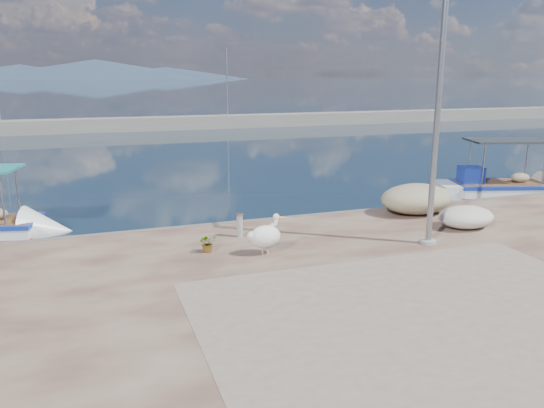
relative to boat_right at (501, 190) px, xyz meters
The scene contains 11 objects.
ground 13.56m from the boat_right, 148.64° to the right, with size 1400.00×1400.00×0.00m, color #162635.
quay_patch 14.60m from the boat_right, 136.45° to the right, with size 9.00×7.00×0.01m, color gray.
breakwater 34.92m from the boat_right, 109.37° to the left, with size 120.00×2.20×7.50m.
mountains 643.05m from the boat_right, 90.64° to the left, with size 370.00×280.00×22.00m.
boat_right is the anchor object (origin of this frame).
pelican 13.59m from the boat_right, 156.86° to the right, with size 1.12×0.58×1.08m.
lamp_post 10.52m from the boat_right, 143.25° to the right, with size 0.44×0.96×7.00m.
bollard_near 13.21m from the boat_right, 164.07° to the right, with size 0.24×0.24×0.72m.
potted_plant 14.62m from the boat_right, 161.49° to the right, with size 0.46×0.40×0.51m, color #33722D.
net_pile_d 7.74m from the boat_right, 139.87° to the right, with size 1.77×1.33×0.66m, color silver.
net_pile_c 7.05m from the boat_right, 154.75° to the right, with size 2.54×1.81×1.00m, color #BBB18B.
Camera 1 is at (-5.05, -10.70, 5.06)m, focal length 35.00 mm.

